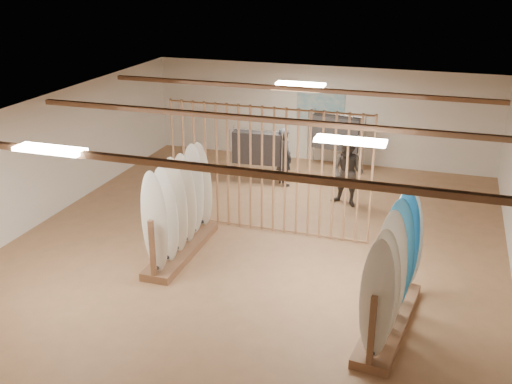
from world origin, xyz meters
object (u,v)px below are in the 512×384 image
(clothing_rack_b, at_px, (336,133))
(shopper_b, at_px, (348,168))
(rack_right, at_px, (391,288))
(clothing_rack_a, at_px, (257,148))
(rack_left, at_px, (181,221))
(shopper_a, at_px, (284,153))

(clothing_rack_b, distance_m, shopper_b, 2.72)
(rack_right, relative_size, clothing_rack_b, 1.63)
(clothing_rack_a, distance_m, clothing_rack_b, 2.49)
(shopper_b, bearing_deg, rack_left, -111.97)
(shopper_a, distance_m, shopper_b, 2.04)
(shopper_a, xyz_separation_m, shopper_b, (1.83, -0.90, 0.07))
(clothing_rack_b, bearing_deg, shopper_a, -110.91)
(rack_left, xyz_separation_m, shopper_b, (2.71, 3.59, 0.23))
(rack_right, distance_m, clothing_rack_b, 7.92)
(clothing_rack_a, relative_size, shopper_a, 0.85)
(rack_left, relative_size, rack_right, 0.98)
(rack_left, height_order, shopper_b, rack_left)
(rack_left, height_order, rack_right, rack_right)
(rack_right, bearing_deg, clothing_rack_a, 131.67)
(clothing_rack_b, bearing_deg, rack_left, -96.92)
(rack_right, height_order, clothing_rack_a, rack_right)
(rack_right, xyz_separation_m, shopper_a, (-3.40, 5.84, 0.16))
(clothing_rack_b, relative_size, shopper_b, 0.86)
(rack_right, xyz_separation_m, clothing_rack_a, (-4.12, 5.78, 0.25))
(rack_left, xyz_separation_m, clothing_rack_a, (0.18, 4.42, 0.25))
(rack_left, xyz_separation_m, shopper_a, (0.89, 4.48, 0.16))
(rack_right, height_order, shopper_b, rack_right)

